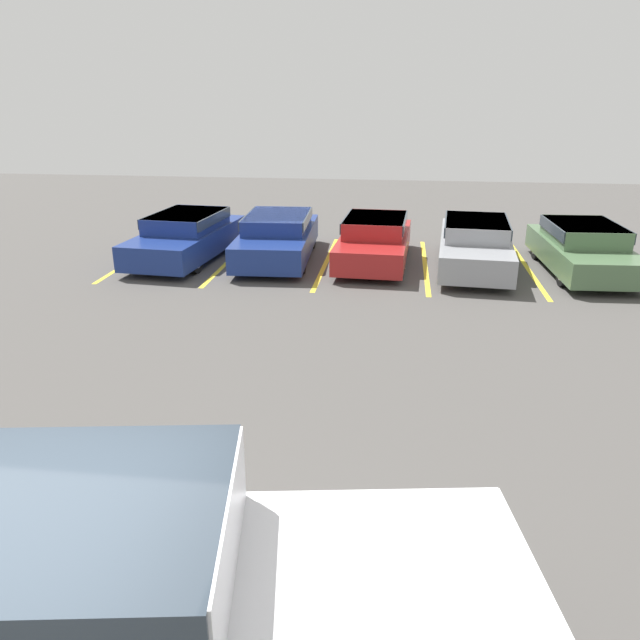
# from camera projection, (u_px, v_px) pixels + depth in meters

# --- Properties ---
(stall_stripe_a) EXTENTS (0.12, 5.49, 0.01)m
(stall_stripe_a) POSITION_uv_depth(u_px,v_px,m) (139.00, 256.00, 17.44)
(stall_stripe_a) COLOR yellow
(stall_stripe_a) RESTS_ON ground_plane
(stall_stripe_b) EXTENTS (0.12, 5.49, 0.01)m
(stall_stripe_b) POSITION_uv_depth(u_px,v_px,m) (231.00, 259.00, 17.13)
(stall_stripe_b) COLOR yellow
(stall_stripe_b) RESTS_ON ground_plane
(stall_stripe_c) EXTENTS (0.12, 5.49, 0.01)m
(stall_stripe_c) POSITION_uv_depth(u_px,v_px,m) (326.00, 262.00, 16.82)
(stall_stripe_c) COLOR yellow
(stall_stripe_c) RESTS_ON ground_plane
(stall_stripe_d) EXTENTS (0.12, 5.49, 0.01)m
(stall_stripe_d) POSITION_uv_depth(u_px,v_px,m) (425.00, 265.00, 16.50)
(stall_stripe_d) COLOR yellow
(stall_stripe_d) RESTS_ON ground_plane
(stall_stripe_e) EXTENTS (0.12, 5.49, 0.01)m
(stall_stripe_e) POSITION_uv_depth(u_px,v_px,m) (528.00, 269.00, 16.19)
(stall_stripe_e) COLOR yellow
(stall_stripe_e) RESTS_ON ground_plane
(stall_stripe_f) EXTENTS (0.12, 5.49, 0.01)m
(stall_stripe_f) POSITION_uv_depth(u_px,v_px,m) (635.00, 272.00, 15.87)
(stall_stripe_f) COLOR yellow
(stall_stripe_f) RESTS_ON ground_plane
(pickup_truck) EXTENTS (5.92, 2.87, 1.89)m
(pickup_truck) POSITION_uv_depth(u_px,v_px,m) (133.00, 617.00, 4.30)
(pickup_truck) COLOR silver
(pickup_truck) RESTS_ON ground_plane
(parked_sedan_a) EXTENTS (2.20, 4.72, 1.25)m
(parked_sedan_a) POSITION_uv_depth(u_px,v_px,m) (187.00, 235.00, 16.96)
(parked_sedan_a) COLOR navy
(parked_sedan_a) RESTS_ON ground_plane
(parked_sedan_b) EXTENTS (2.02, 4.67, 1.22)m
(parked_sedan_b) POSITION_uv_depth(u_px,v_px,m) (278.00, 236.00, 16.90)
(parked_sedan_b) COLOR navy
(parked_sedan_b) RESTS_ON ground_plane
(parked_sedan_c) EXTENTS (1.94, 4.42, 1.22)m
(parked_sedan_c) POSITION_uv_depth(u_px,v_px,m) (375.00, 239.00, 16.57)
(parked_sedan_c) COLOR maroon
(parked_sedan_c) RESTS_ON ground_plane
(parked_sedan_d) EXTENTS (2.09, 4.86, 1.25)m
(parked_sedan_d) POSITION_uv_depth(u_px,v_px,m) (475.00, 243.00, 16.06)
(parked_sedan_d) COLOR gray
(parked_sedan_d) RESTS_ON ground_plane
(parked_sedan_e) EXTENTS (1.98, 4.51, 1.23)m
(parked_sedan_e) POSITION_uv_depth(u_px,v_px,m) (583.00, 247.00, 15.69)
(parked_sedan_e) COLOR #4C6B47
(parked_sedan_e) RESTS_ON ground_plane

